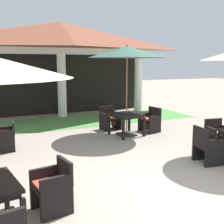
% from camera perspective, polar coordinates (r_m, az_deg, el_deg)
% --- Properties ---
extents(ground_plane, '(60.00, 60.00, 0.00)m').
position_cam_1_polar(ground_plane, '(5.65, 12.46, -15.25)').
color(ground_plane, '#9E9384').
extents(background_pavilion, '(8.90, 3.06, 4.08)m').
position_cam_1_polar(background_pavilion, '(12.82, -10.39, 13.47)').
color(background_pavilion, white).
rests_on(background_pavilion, ground).
extents(lawn_strip, '(10.70, 2.54, 0.01)m').
position_cam_1_polar(lawn_strip, '(11.67, -8.22, -1.96)').
color(lawn_strip, '#519347').
rests_on(lawn_strip, ground).
extents(patio_table_near_foreground, '(1.03, 1.03, 0.73)m').
position_cam_1_polar(patio_table_near_foreground, '(9.33, 2.92, -0.91)').
color(patio_table_near_foreground, black).
rests_on(patio_table_near_foreground, ground).
extents(patio_umbrella_near_foreground, '(2.52, 2.52, 2.95)m').
position_cam_1_polar(patio_umbrella_near_foreground, '(9.17, 3.03, 11.78)').
color(patio_umbrella_near_foreground, '#2D2D2D').
rests_on(patio_umbrella_near_foreground, ground).
extents(patio_chair_near_foreground_east, '(0.62, 0.71, 0.84)m').
position_cam_1_polar(patio_chair_near_foreground_east, '(10.00, 7.68, -1.64)').
color(patio_chair_near_foreground_east, black).
rests_on(patio_chair_near_foreground_east, ground).
extents(patio_chair_near_foreground_north, '(0.69, 0.64, 0.83)m').
position_cam_1_polar(patio_chair_near_foreground_north, '(10.21, -0.45, -1.33)').
color(patio_chair_near_foreground_north, black).
rests_on(patio_chair_near_foreground_north, ground).
extents(patio_chair_mid_left_east, '(0.62, 0.62, 0.84)m').
position_cam_1_polar(patio_chair_mid_left_east, '(4.82, -11.75, -14.52)').
color(patio_chair_mid_left_east, black).
rests_on(patio_chair_mid_left_east, ground).
extents(patio_chair_mid_right_east, '(0.62, 0.59, 0.80)m').
position_cam_1_polar(patio_chair_mid_right_east, '(8.32, -20.69, -4.69)').
color(patio_chair_mid_right_east, black).
rests_on(patio_chair_mid_right_east, ground).
extents(patio_chair_far_back_west, '(0.64, 0.65, 0.89)m').
position_cam_1_polar(patio_chair_far_back_west, '(7.19, 18.66, -6.57)').
color(patio_chair_far_back_west, black).
rests_on(patio_chair_far_back_west, ground).
extents(patio_chair_far_back_north, '(0.63, 0.57, 0.81)m').
position_cam_1_polar(patio_chair_far_back_north, '(8.51, 20.29, -4.26)').
color(patio_chair_far_back_north, black).
rests_on(patio_chair_far_back_north, ground).
extents(terracotta_urn, '(0.25, 0.25, 0.47)m').
position_cam_1_polar(terracotta_urn, '(10.48, 0.44, -2.11)').
color(terracotta_urn, '#9E5633').
rests_on(terracotta_urn, ground).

